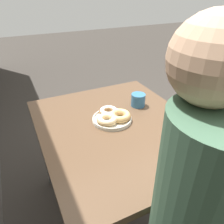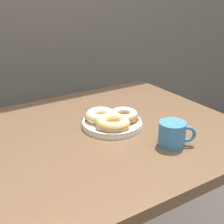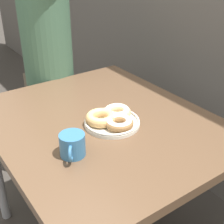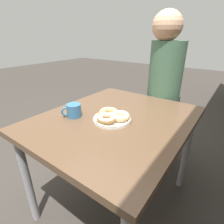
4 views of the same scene
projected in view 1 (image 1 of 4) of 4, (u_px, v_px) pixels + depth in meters
ground_plane at (152, 193)px, 1.77m from camera, size 14.00×14.00×0.00m
dining_table at (118, 136)px, 1.31m from camera, size 1.06×0.89×0.76m
donut_plate at (112, 117)px, 1.29m from camera, size 0.24×0.24×0.06m
coffee_mug at (138, 100)px, 1.45m from camera, size 0.12×0.10×0.09m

